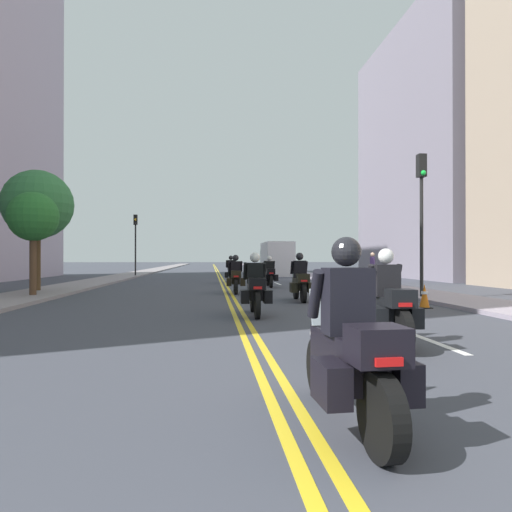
{
  "coord_description": "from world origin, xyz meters",
  "views": [
    {
      "loc": [
        -0.73,
        0.47,
        1.45
      ],
      "look_at": [
        0.99,
        17.46,
        1.54
      ],
      "focal_mm": 31.48,
      "sensor_mm": 36.0,
      "label": 1
    }
  ],
  "objects": [
    {
      "name": "motorcycle_5",
      "position": [
        2.24,
        22.97,
        0.64
      ],
      "size": [
        0.77,
        2.18,
        1.59
      ],
      "rotation": [
        0.0,
        0.0,
        -0.03
      ],
      "color": "black",
      "rests_on": "ground"
    },
    {
      "name": "traffic_light_near",
      "position": [
        6.62,
        15.48,
        3.48
      ],
      "size": [
        0.28,
        0.38,
        5.1
      ],
      "color": "black",
      "rests_on": "ground"
    },
    {
      "name": "street_tree_0",
      "position": [
        -7.2,
        17.6,
        2.95
      ],
      "size": [
        1.8,
        1.8,
        3.89
      ],
      "color": "#523926",
      "rests_on": "ground"
    },
    {
      "name": "motorcycle_2",
      "position": [
        0.39,
        11.73,
        0.66
      ],
      "size": [
        0.77,
        2.14,
        1.61
      ],
      "rotation": [
        0.0,
        0.0,
        -0.02
      ],
      "color": "black",
      "rests_on": "ground"
    },
    {
      "name": "traffic_light_far",
      "position": [
        -6.62,
        36.52,
        3.37
      ],
      "size": [
        0.28,
        0.38,
        4.9
      ],
      "color": "black",
      "rests_on": "ground"
    },
    {
      "name": "motorcycle_6",
      "position": [
        0.47,
        26.99,
        0.66
      ],
      "size": [
        0.76,
        2.09,
        1.63
      ],
      "rotation": [
        0.0,
        0.0,
        0.0
      ],
      "color": "black",
      "rests_on": "ground"
    },
    {
      "name": "parked_truck",
      "position": [
        4.82,
        38.38,
        1.27
      ],
      "size": [
        2.2,
        6.5,
        2.8
      ],
      "color": "#B3C4C0",
      "rests_on": "ground"
    },
    {
      "name": "sidewalk_right",
      "position": [
        7.49,
        48.0,
        0.06
      ],
      "size": [
        2.54,
        144.0,
        0.12
      ],
      "primitive_type": "cube",
      "color": "#9B909F",
      "rests_on": "ground"
    },
    {
      "name": "motorcycle_0",
      "position": [
        0.45,
        4.17,
        0.65
      ],
      "size": [
        0.78,
        2.09,
        1.64
      ],
      "rotation": [
        0.0,
        0.0,
        0.06
      ],
      "color": "black",
      "rests_on": "ground"
    },
    {
      "name": "motorcycle_3",
      "position": [
        2.28,
        15.4,
        0.66
      ],
      "size": [
        0.77,
        2.12,
        1.65
      ],
      "rotation": [
        0.0,
        0.0,
        -0.03
      ],
      "color": "black",
      "rests_on": "ground"
    },
    {
      "name": "building_right_1",
      "position": [
        17.47,
        33.75,
        9.66
      ],
      "size": [
        8.27,
        16.81,
        19.33
      ],
      "color": "gray",
      "rests_on": "ground"
    },
    {
      "name": "pedestrian_0",
      "position": [
        7.75,
        23.32,
        0.91
      ],
      "size": [
        0.36,
        0.42,
        1.77
      ],
      "rotation": [
        0.0,
        0.0,
        1.1
      ],
      "color": "#222539",
      "rests_on": "ground"
    },
    {
      "name": "motorcycle_4",
      "position": [
        0.31,
        19.08,
        0.64
      ],
      "size": [
        0.77,
        2.27,
        1.61
      ],
      "rotation": [
        0.0,
        0.0,
        -0.03
      ],
      "color": "black",
      "rests_on": "ground"
    },
    {
      "name": "lane_dashes_white",
      "position": [
        3.11,
        29.0,
        0.0
      ],
      "size": [
        0.14,
        56.4,
        0.01
      ],
      "color": "silver",
      "rests_on": "ground"
    },
    {
      "name": "centreline_yellow_outer",
      "position": [
        0.12,
        48.0,
        0.0
      ],
      "size": [
        0.12,
        132.0,
        0.01
      ],
      "primitive_type": "cube",
      "color": "yellow",
      "rests_on": "ground"
    },
    {
      "name": "centreline_yellow_inner",
      "position": [
        -0.12,
        48.0,
        0.0
      ],
      "size": [
        0.12,
        132.0,
        0.01
      ],
      "primitive_type": "cube",
      "color": "yellow",
      "rests_on": "ground"
    },
    {
      "name": "ground_plane",
      "position": [
        0.0,
        48.0,
        0.0
      ],
      "size": [
        264.0,
        264.0,
        0.0
      ],
      "primitive_type": "plane",
      "color": "#3D404A"
    },
    {
      "name": "street_tree_1",
      "position": [
        -7.93,
        20.04,
        3.7
      ],
      "size": [
        2.86,
        2.86,
        5.14
      ],
      "color": "#4F3821",
      "rests_on": "ground"
    },
    {
      "name": "traffic_cone_0",
      "position": [
        5.47,
        12.96,
        0.35
      ],
      "size": [
        0.35,
        0.35,
        0.71
      ],
      "color": "black",
      "rests_on": "ground"
    },
    {
      "name": "sidewalk_left",
      "position": [
        -7.49,
        48.0,
        0.06
      ],
      "size": [
        2.54,
        144.0,
        0.12
      ],
      "primitive_type": "cube",
      "color": "gray",
      "rests_on": "ground"
    },
    {
      "name": "motorcycle_1",
      "position": [
        2.19,
        7.62,
        0.66
      ],
      "size": [
        0.78,
        2.17,
        1.62
      ],
      "rotation": [
        0.0,
        0.0,
        -0.05
      ],
      "color": "black",
      "rests_on": "ground"
    }
  ]
}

